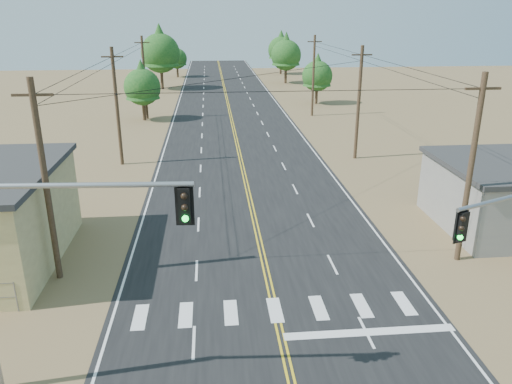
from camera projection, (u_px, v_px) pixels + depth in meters
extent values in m
cube|color=black|center=(242.00, 167.00, 43.08)|extent=(15.00, 200.00, 0.02)
cylinder|color=gray|center=(16.00, 297.00, 22.17)|extent=(0.06, 0.06, 1.50)
cylinder|color=#4C3826|center=(46.00, 184.00, 23.61)|extent=(0.30, 0.30, 10.00)
cube|color=#4C3826|center=(32.00, 95.00, 22.18)|extent=(1.80, 0.12, 0.12)
cylinder|color=#4C3826|center=(117.00, 108.00, 42.33)|extent=(0.30, 0.30, 10.00)
cube|color=#4C3826|center=(112.00, 57.00, 40.90)|extent=(1.80, 0.12, 0.12)
cylinder|color=#4C3826|center=(145.00, 78.00, 61.05)|extent=(0.30, 0.30, 10.00)
cube|color=#4C3826|center=(142.00, 43.00, 59.62)|extent=(1.80, 0.12, 0.12)
cylinder|color=#4C3826|center=(470.00, 172.00, 25.44)|extent=(0.30, 0.30, 10.00)
cube|color=#4C3826|center=(483.00, 89.00, 24.01)|extent=(1.80, 0.12, 0.12)
cylinder|color=#4C3826|center=(359.00, 104.00, 44.16)|extent=(0.30, 0.30, 10.00)
cube|color=#4C3826|center=(362.00, 55.00, 42.73)|extent=(1.80, 0.12, 0.12)
cylinder|color=#4C3826|center=(313.00, 76.00, 62.88)|extent=(0.30, 0.30, 10.00)
cube|color=#4C3826|center=(315.00, 42.00, 61.45)|extent=(1.80, 0.12, 0.12)
cylinder|color=gray|center=(77.00, 185.00, 15.34)|extent=(7.20, 0.60, 0.17)
cube|color=black|center=(185.00, 205.00, 15.68)|extent=(0.40, 0.35, 1.19)
sphere|color=black|center=(184.00, 196.00, 15.37)|extent=(0.22, 0.22, 0.22)
sphere|color=black|center=(185.00, 208.00, 15.50)|extent=(0.22, 0.22, 0.22)
sphere|color=#0CE533|center=(185.00, 219.00, 15.63)|extent=(0.22, 0.22, 0.22)
cube|color=black|center=(461.00, 226.00, 16.32)|extent=(0.41, 0.39, 1.04)
sphere|color=black|center=(463.00, 219.00, 16.05)|extent=(0.19, 0.19, 0.19)
sphere|color=black|center=(462.00, 228.00, 16.17)|extent=(0.19, 0.19, 0.19)
sphere|color=#0CE533|center=(460.00, 237.00, 16.28)|extent=(0.19, 0.19, 0.19)
cylinder|color=#3F2D1E|center=(144.00, 109.00, 61.44)|extent=(0.42, 0.42, 2.66)
cone|color=#154B19|center=(142.00, 79.00, 60.19)|extent=(4.13, 4.13, 4.72)
sphere|color=#154B19|center=(142.00, 87.00, 60.51)|extent=(4.43, 4.43, 4.43)
cylinder|color=#3F2D1E|center=(162.00, 77.00, 86.03)|extent=(0.49, 0.49, 3.95)
cone|color=#154B19|center=(160.00, 44.00, 84.16)|extent=(6.14, 6.14, 7.02)
sphere|color=#154B19|center=(160.00, 53.00, 84.65)|extent=(6.58, 6.58, 6.58)
cylinder|color=#3F2D1E|center=(178.00, 71.00, 102.00)|extent=(0.41, 0.41, 2.43)
cone|color=#154B19|center=(177.00, 54.00, 100.86)|extent=(3.77, 3.77, 4.31)
sphere|color=#154B19|center=(177.00, 59.00, 101.15)|extent=(4.04, 4.04, 4.04)
cylinder|color=#3F2D1E|center=(316.00, 95.00, 72.40)|extent=(0.39, 0.39, 2.60)
cone|color=#154B19|center=(317.00, 69.00, 71.17)|extent=(4.05, 4.05, 4.63)
sphere|color=#154B19|center=(317.00, 76.00, 71.49)|extent=(4.34, 4.34, 4.34)
cylinder|color=#3F2D1E|center=(286.00, 74.00, 93.23)|extent=(0.47, 0.47, 3.34)
cone|color=#154B19|center=(286.00, 48.00, 91.65)|extent=(5.20, 5.20, 5.94)
sphere|color=#154B19|center=(286.00, 55.00, 92.06)|extent=(5.57, 5.57, 5.57)
cylinder|color=#3F2D1E|center=(281.00, 66.00, 106.82)|extent=(0.42, 0.42, 3.29)
cone|color=#154B19|center=(281.00, 44.00, 105.26)|extent=(5.12, 5.12, 5.85)
sphere|color=#154B19|center=(281.00, 50.00, 105.67)|extent=(5.49, 5.49, 5.49)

